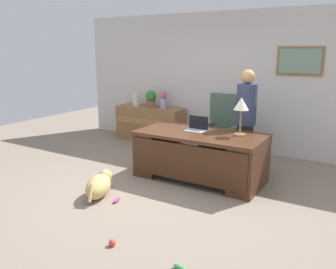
% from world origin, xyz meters
% --- Properties ---
extents(ground_plane, '(12.00, 12.00, 0.00)m').
position_xyz_m(ground_plane, '(0.00, 0.00, 0.00)').
color(ground_plane, gray).
extents(back_wall, '(7.00, 0.16, 2.70)m').
position_xyz_m(back_wall, '(0.01, 2.60, 1.35)').
color(back_wall, silver).
rests_on(back_wall, ground_plane).
extents(desk, '(1.93, 0.97, 0.74)m').
position_xyz_m(desk, '(0.27, 0.66, 0.41)').
color(desk, '#4C2B19').
rests_on(desk, ground_plane).
extents(credenza, '(1.54, 0.50, 0.75)m').
position_xyz_m(credenza, '(-1.72, 2.25, 0.38)').
color(credenza, olive).
rests_on(credenza, ground_plane).
extents(armchair, '(0.60, 0.59, 1.21)m').
position_xyz_m(armchair, '(0.22, 1.70, 0.52)').
color(armchair, '#475B4C').
rests_on(armchair, ground_plane).
extents(person_standing, '(0.32, 0.32, 1.67)m').
position_xyz_m(person_standing, '(0.75, 1.35, 0.86)').
color(person_standing, '#262323').
rests_on(person_standing, ground_plane).
extents(dog_lying, '(0.50, 0.72, 0.30)m').
position_xyz_m(dog_lying, '(-0.62, -0.63, 0.16)').
color(dog_lying, tan).
rests_on(dog_lying, ground_plane).
extents(laptop, '(0.32, 0.22, 0.22)m').
position_xyz_m(laptop, '(0.16, 0.79, 0.80)').
color(laptop, '#B2B5BA').
rests_on(laptop, desk).
extents(desk_lamp, '(0.22, 0.22, 0.56)m').
position_xyz_m(desk_lamp, '(0.84, 0.83, 1.18)').
color(desk_lamp, '#9E8447').
rests_on(desk_lamp, desk).
extents(vase_with_flowers, '(0.17, 0.17, 0.37)m').
position_xyz_m(vase_with_flowers, '(-1.37, 2.25, 0.97)').
color(vase_with_flowers, '#AF98D4').
rests_on(vase_with_flowers, credenza).
extents(vase_empty, '(0.15, 0.15, 0.28)m').
position_xyz_m(vase_empty, '(-2.09, 2.25, 0.89)').
color(vase_empty, silver).
rests_on(vase_empty, credenza).
extents(potted_plant, '(0.24, 0.24, 0.36)m').
position_xyz_m(potted_plant, '(-1.69, 2.25, 0.95)').
color(potted_plant, brown).
rests_on(potted_plant, credenza).
extents(dog_toy_ball, '(0.08, 0.08, 0.08)m').
position_xyz_m(dog_toy_ball, '(0.36, -1.53, 0.04)').
color(dog_toy_ball, '#E53F33').
rests_on(dog_toy_ball, ground_plane).
extents(dog_toy_bone, '(0.18, 0.09, 0.05)m').
position_xyz_m(dog_toy_bone, '(1.16, -1.53, 0.03)').
color(dog_toy_bone, green).
rests_on(dog_toy_bone, ground_plane).
extents(dog_toy_plush, '(0.08, 0.17, 0.05)m').
position_xyz_m(dog_toy_plush, '(-0.29, -0.67, 0.03)').
color(dog_toy_plush, '#D8338C').
rests_on(dog_toy_plush, ground_plane).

